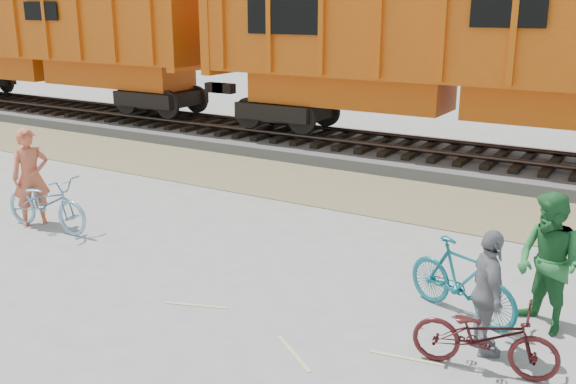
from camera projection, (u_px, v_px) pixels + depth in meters
name	position (u px, v px, depth m)	size (l,w,h in m)	color
ground	(288.00, 300.00, 9.03)	(120.00, 120.00, 0.00)	#9E9E99
gravel_strip	(423.00, 202.00, 13.54)	(120.00, 3.00, 0.02)	#8D7D57
ballast_bed	(471.00, 162.00, 16.37)	(120.00, 4.00, 0.30)	slate
track	(472.00, 150.00, 16.28)	(120.00, 2.60, 0.24)	black
hopper_car_left	(54.00, 34.00, 23.29)	(14.00, 3.13, 4.65)	black
hopper_car_center	(462.00, 48.00, 15.80)	(14.00, 3.13, 4.65)	black
bicycle_blue	(46.00, 203.00, 11.76)	(0.69, 1.97, 1.03)	#84B3D6
bicycle_teal	(462.00, 280.00, 8.45)	(0.49, 1.72, 1.03)	#126472
bicycle_maroon	(485.00, 336.00, 7.19)	(0.56, 1.61, 0.85)	#431415
person_solo	(31.00, 177.00, 11.98)	(0.67, 0.44, 1.83)	#D46040
person_man	(548.00, 263.00, 8.00)	(0.87, 0.68, 1.80)	#266D34
person_woman	(488.00, 293.00, 7.47)	(0.90, 0.38, 1.54)	gray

